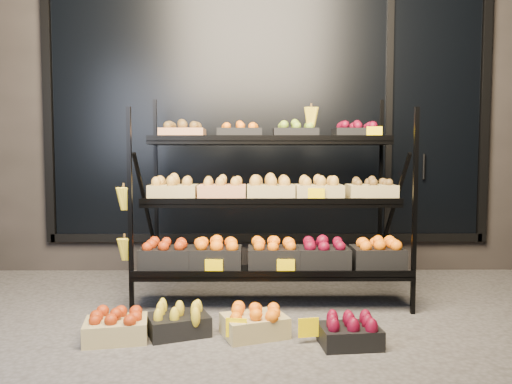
{
  "coord_description": "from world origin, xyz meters",
  "views": [
    {
      "loc": [
        -0.15,
        -3.39,
        1.14
      ],
      "look_at": [
        -0.12,
        0.55,
        0.87
      ],
      "focal_mm": 35.0,
      "sensor_mm": 36.0,
      "label": 1
    }
  ],
  "objects_px": {
    "floor_crate_left": "(116,326)",
    "floor_crate_midright": "(255,322)",
    "display_rack": "(269,202)",
    "floor_crate_midleft": "(178,321)"
  },
  "relations": [
    {
      "from": "floor_crate_midleft",
      "to": "floor_crate_midright",
      "type": "height_order",
      "value": "floor_crate_midright"
    },
    {
      "from": "floor_crate_left",
      "to": "floor_crate_midleft",
      "type": "height_order",
      "value": "floor_crate_left"
    },
    {
      "from": "display_rack",
      "to": "floor_crate_midright",
      "type": "relative_size",
      "value": 4.72
    },
    {
      "from": "display_rack",
      "to": "floor_crate_midright",
      "type": "distance_m",
      "value": 1.11
    },
    {
      "from": "display_rack",
      "to": "floor_crate_left",
      "type": "xyz_separation_m",
      "value": [
        -0.99,
        -0.93,
        -0.7
      ]
    },
    {
      "from": "floor_crate_left",
      "to": "floor_crate_midright",
      "type": "xyz_separation_m",
      "value": [
        0.87,
        0.07,
        0.0
      ]
    },
    {
      "from": "display_rack",
      "to": "floor_crate_left",
      "type": "height_order",
      "value": "display_rack"
    },
    {
      "from": "floor_crate_midleft",
      "to": "floor_crate_midright",
      "type": "relative_size",
      "value": 0.97
    },
    {
      "from": "display_rack",
      "to": "floor_crate_left",
      "type": "distance_m",
      "value": 1.53
    },
    {
      "from": "floor_crate_midright",
      "to": "floor_crate_midleft",
      "type": "bearing_deg",
      "value": 156.56
    }
  ]
}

